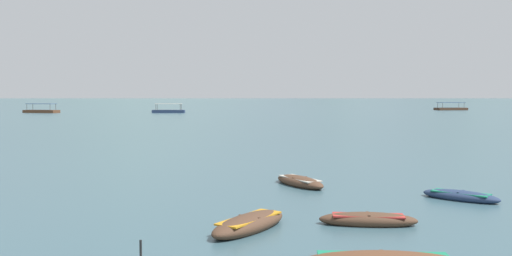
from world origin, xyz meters
The scene contains 11 objects.
ground_plane centered at (0.00, 1500.00, 0.00)m, with size 6000.00×6000.00×0.00m, color #385660.
mountain_1 centered at (-449.12, 2476.05, 246.78)m, with size 1685.84×1685.84×493.57m, color slate.
mountain_2 centered at (604.15, 2618.62, 140.35)m, with size 691.87×691.87×280.69m, color slate.
mountain_3 centered at (1232.91, 2580.52, 180.77)m, with size 941.38×941.38×361.54m, color slate.
rowboat_1 centered at (2.57, 20.69, 0.18)m, with size 2.53×3.62×0.56m.
rowboat_6 centered at (-0.30, 12.44, 0.20)m, with size 3.11×3.58×0.63m.
rowboat_7 centered at (3.65, 12.85, 0.16)m, with size 3.33×1.46×0.52m.
rowboat_9 centered at (8.61, 16.77, 0.15)m, with size 2.97×2.91×0.48m.
ferry_0 centered at (-14.02, 132.01, 0.45)m, with size 8.17×3.37×2.54m.
ferry_1 centered at (68.78, 152.89, 0.45)m, with size 9.60×4.78×2.54m.
ferry_2 centered at (-46.20, 134.24, 0.45)m, with size 9.50×5.84×2.54m.
Camera 1 is at (-1.24, -4.21, 4.24)m, focal length 37.46 mm.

